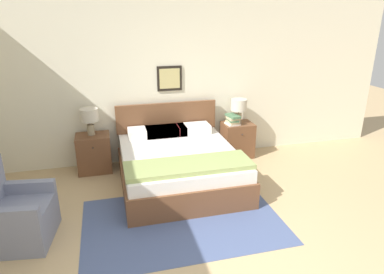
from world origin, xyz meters
TOP-DOWN VIEW (x-y plane):
  - wall_back at (0.00, 3.15)m, footprint 7.89×0.09m
  - area_rug_main at (-0.23, 1.12)m, footprint 2.37×1.55m
  - bed at (-0.06, 2.14)m, footprint 1.67×1.92m
  - armchair at (-2.08, 1.23)m, footprint 0.75×0.78m
  - nightstand_near_window at (-1.26, 2.86)m, footprint 0.52×0.43m
  - nightstand_by_door at (1.15, 2.86)m, footprint 0.52×0.43m
  - table_lamp_near_window at (-1.28, 2.88)m, footprint 0.27×0.27m
  - table_lamp_by_door at (1.16, 2.88)m, footprint 0.27×0.27m
  - book_thick_bottom at (1.03, 2.82)m, footprint 0.24×0.24m
  - book_hardcover_middle at (1.03, 2.82)m, footprint 0.20×0.23m
  - book_novel_upper at (1.03, 2.82)m, footprint 0.17×0.25m
  - book_slim_near_top at (1.03, 2.82)m, footprint 0.18×0.23m
  - book_paperback_top at (1.03, 2.82)m, footprint 0.20×0.30m

SIDE VIEW (x-z plane):
  - area_rug_main at x=-0.23m, z-range 0.00..0.01m
  - bed at x=-0.06m, z-range -0.20..0.80m
  - nightstand_near_window at x=-1.26m, z-range 0.00..0.60m
  - nightstand_by_door at x=1.15m, z-range 0.00..0.60m
  - armchair at x=-2.08m, z-range -0.15..0.76m
  - book_thick_bottom at x=1.03m, z-range 0.60..0.63m
  - book_hardcover_middle at x=1.03m, z-range 0.63..0.67m
  - book_novel_upper at x=1.03m, z-range 0.67..0.70m
  - book_slim_near_top at x=1.03m, z-range 0.70..0.74m
  - book_paperback_top at x=1.03m, z-range 0.74..0.77m
  - table_lamp_near_window at x=-1.28m, z-range 0.69..1.11m
  - table_lamp_by_door at x=1.16m, z-range 0.69..1.11m
  - wall_back at x=0.00m, z-range 0.00..2.60m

